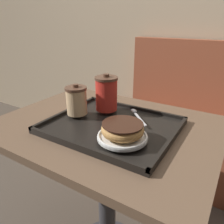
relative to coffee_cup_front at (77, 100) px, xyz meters
The scene contains 9 objects.
wall_behind 1.19m from the coffee_cup_front, 83.77° to the left, with size 8.00×0.05×2.40m.
booth_bench 1.09m from the coffee_cup_front, 69.40° to the left, with size 1.14×0.44×1.00m.
cafe_table 0.29m from the coffee_cup_front, 11.40° to the left, with size 0.84×0.64×0.75m.
serving_tray 0.18m from the coffee_cup_front, ahead, with size 0.46×0.38×0.02m.
coffee_cup_front is the anchor object (origin of this frame).
coffee_cup_rear 0.13m from the coffee_cup_front, 51.90° to the left, with size 0.09×0.09×0.15m.
plate_with_chocolate_donut 0.27m from the coffee_cup_front, 17.62° to the right, with size 0.16×0.16×0.01m.
donut_chocolate_glazed 0.27m from the coffee_cup_front, 17.62° to the right, with size 0.14×0.14×0.04m.
spoon 0.24m from the coffee_cup_front, 29.30° to the left, with size 0.12×0.12×0.01m.
Camera 1 is at (0.42, -0.64, 1.13)m, focal length 35.00 mm.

